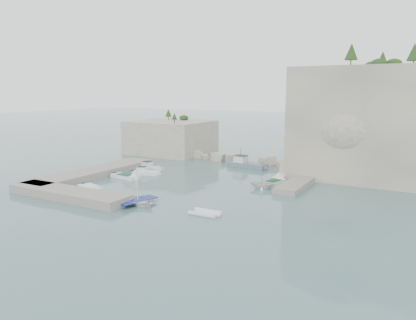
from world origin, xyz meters
The scene contains 21 objects.
ground centered at (0.00, 0.00, 0.00)m, with size 400.00×400.00×0.00m, color slate.
cliff_east centered at (23.00, 23.00, 8.50)m, with size 26.00×22.00×17.00m, color beige.
cliff_terrace centered at (13.00, 18.00, 1.25)m, with size 8.00×10.00×2.50m, color beige.
outcrop_west centered at (-20.00, 25.00, 3.50)m, with size 16.00×14.00×7.00m, color beige.
quay_west centered at (-17.00, -1.00, 0.55)m, with size 5.00×24.00×1.10m, color #9E9689.
quay_south centered at (-10.00, -12.50, 0.55)m, with size 18.00×4.00×1.10m, color #9E9689.
ledge_east centered at (13.50, 10.00, 0.40)m, with size 3.00×16.00×0.80m, color #9E9689.
breakwater centered at (-1.00, 22.00, 0.70)m, with size 28.00×3.00×1.40m, color beige.
motorboat_c centered at (-11.56, 0.22, 0.00)m, with size 5.29×1.92×0.70m, color white, non-canonical shape.
motorboat_b centered at (-10.49, 4.02, 0.00)m, with size 4.76×1.56×1.40m, color white, non-canonical shape.
motorboat_e centered at (-10.60, -8.07, 0.00)m, with size 4.81×1.97×0.70m, color white, non-canonical shape.
motorboat_a centered at (-12.61, 7.85, 0.00)m, with size 5.68×1.69×1.40m, color silver, non-canonical shape.
rowboat centered at (-0.51, -10.31, 0.00)m, with size 3.94×5.52×1.14m, color white.
inflatable_dinghy centered at (8.64, -9.92, 0.00)m, with size 3.72×1.80×0.44m, color white, non-canonical shape.
tender_east_a centered at (9.62, 4.37, 0.00)m, with size 2.92×3.39×1.78m, color white.
tender_east_b centered at (10.07, 7.50, 0.00)m, with size 4.92×1.68×0.70m, color white, non-canonical shape.
tender_east_c centered at (9.63, 11.94, 0.00)m, with size 4.66×1.51×0.70m, color white, non-canonical shape.
tender_east_d centered at (10.78, 15.09, 0.00)m, with size 1.74×4.64×1.79m, color white.
work_boat centered at (1.40, 17.77, 0.00)m, with size 7.79×2.30×2.20m, color slate, non-canonical shape.
rowboat_mast centered at (-0.51, -10.31, 2.67)m, with size 0.10×0.10×4.20m, color white.
vegetation centered at (17.83, 24.40, 17.93)m, with size 53.48×13.88×13.40m.
Camera 1 is at (30.13, -47.21, 13.52)m, focal length 35.00 mm.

